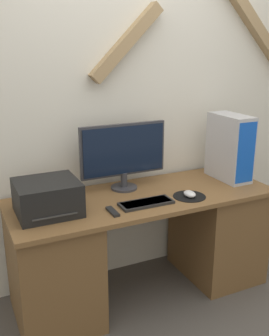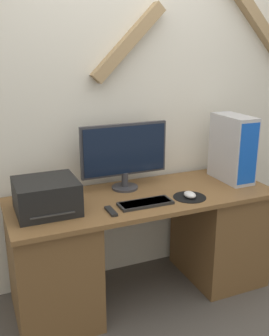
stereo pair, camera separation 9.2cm
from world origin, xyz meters
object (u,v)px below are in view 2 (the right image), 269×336
monitor (124,153)px  remote_control (111,211)px  keyboard (145,203)px  mouse (190,195)px  printer (46,196)px  computer_tower (233,148)px

monitor → remote_control: (-0.23, -0.35, -0.25)m
keyboard → remote_control: keyboard is taller
monitor → mouse: bearing=-46.4°
monitor → printer: bearing=-161.9°
monitor → mouse: (0.32, -0.34, -0.24)m
keyboard → printer: bearing=166.9°
monitor → remote_control: 0.49m
printer → remote_control: printer is taller
monitor → remote_control: size_ratio=4.35×
computer_tower → monitor: bearing=170.1°
printer → monitor: bearing=18.1°
keyboard → computer_tower: computer_tower is taller
keyboard → remote_control: 0.24m
mouse → remote_control: bearing=-178.4°
monitor → keyboard: bearing=-88.3°
monitor → computer_tower: size_ratio=1.28×
keyboard → printer: size_ratio=0.95×
monitor → mouse: monitor is taller
computer_tower → printer: bearing=-177.9°
keyboard → mouse: bearing=-2.5°
monitor → printer: (-0.58, -0.19, -0.16)m
keyboard → remote_control: size_ratio=2.44×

